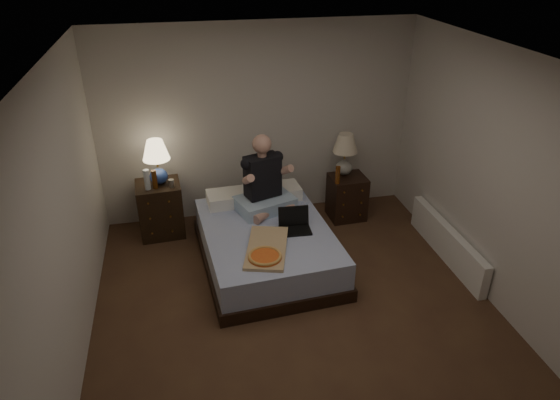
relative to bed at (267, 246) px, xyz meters
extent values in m
cube|color=brown|center=(0.14, -0.98, -0.23)|extent=(4.00, 4.50, 0.00)
cube|color=white|center=(0.14, -0.98, 2.27)|extent=(4.00, 4.50, 0.00)
cube|color=beige|center=(0.14, 1.27, 1.02)|extent=(4.00, 0.00, 2.50)
cube|color=beige|center=(-1.86, -0.98, 1.02)|extent=(0.00, 4.50, 2.50)
cube|color=beige|center=(2.14, -0.98, 1.02)|extent=(0.00, 4.50, 2.50)
cube|color=#5C73B8|center=(0.00, 0.00, 0.00)|extent=(1.49, 1.92, 0.46)
cube|color=black|center=(-1.17, 0.92, 0.12)|extent=(0.56, 0.51, 0.69)
cube|color=black|center=(1.23, 0.82, 0.07)|extent=(0.47, 0.42, 0.59)
cylinder|color=silver|center=(-1.28, 0.81, 0.58)|extent=(0.07, 0.07, 0.25)
cylinder|color=#A2A19D|center=(-1.00, 0.81, 0.51)|extent=(0.07, 0.07, 0.10)
cylinder|color=#4F280B|center=(-1.19, 0.82, 0.57)|extent=(0.06, 0.06, 0.23)
cylinder|color=#62300E|center=(1.04, 0.68, 0.48)|extent=(0.06, 0.06, 0.23)
cube|color=white|center=(2.07, -0.34, -0.03)|extent=(0.10, 1.60, 0.40)
camera|label=1|loc=(-0.85, -4.68, 3.15)|focal=32.00mm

